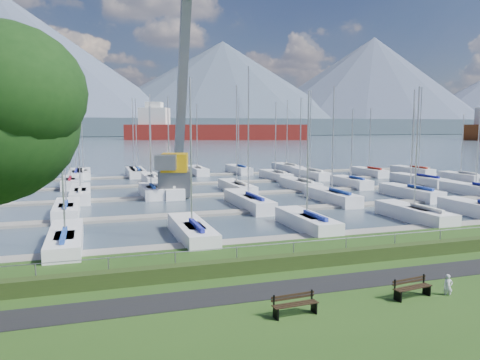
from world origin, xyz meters
name	(u,v)px	position (x,y,z in m)	size (l,w,h in m)	color
path	(341,282)	(0.00, -3.00, 0.01)	(160.00, 2.00, 0.04)	black
water	(110,138)	(0.00, 260.00, -0.40)	(800.00, 540.00, 0.20)	#3D4C59
hedge	(315,259)	(0.00, -0.40, 0.35)	(80.00, 0.70, 0.70)	#253513
fence	(312,241)	(0.00, 0.00, 1.20)	(0.04, 0.04, 80.00)	gray
foothill	(105,127)	(0.00, 330.00, 6.00)	(900.00, 80.00, 12.00)	#3C4B57
mountains	(110,79)	(7.35, 404.62, 46.68)	(1190.00, 360.00, 115.00)	#3C4759
docks	(199,196)	(0.00, 26.00, -0.22)	(90.00, 41.60, 0.25)	slate
bench_left	(295,304)	(-3.52, -5.72, 0.42)	(1.82, 0.54, 0.85)	black
bench_right	(412,288)	(1.83, -5.53, 0.42)	(1.84, 0.66, 0.85)	black
person	(448,283)	(3.45, -5.77, 0.52)	(0.38, 0.25, 1.04)	silver
crane	(177,142)	(-1.98, 27.55, 5.33)	(5.09, 13.43, 22.35)	#525559
cargo_ship_mid	(209,132)	(47.89, 215.66, 3.61)	(93.26, 47.73, 21.50)	maroon
sailboat_fleet	(164,142)	(-3.03, 29.76, 5.31)	(74.37, 49.25, 12.77)	silver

